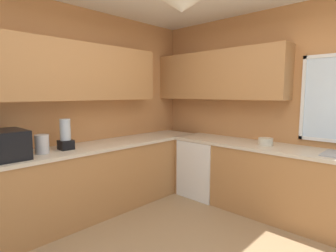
{
  "coord_description": "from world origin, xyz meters",
  "views": [
    {
      "loc": [
        1.4,
        -1.62,
        1.53
      ],
      "look_at": [
        -0.76,
        0.65,
        1.16
      ],
      "focal_mm": 28.7,
      "sensor_mm": 36.0,
      "label": 1
    }
  ],
  "objects_px": {
    "dishwasher": "(204,167)",
    "kettle": "(42,144)",
    "microwave": "(5,145)",
    "blender_appliance": "(65,136)",
    "bowl": "(266,142)"
  },
  "relations": [
    {
      "from": "bowl",
      "to": "dishwasher",
      "type": "bearing_deg",
      "value": -178.13
    },
    {
      "from": "dishwasher",
      "to": "blender_appliance",
      "type": "distance_m",
      "value": 2.05
    },
    {
      "from": "dishwasher",
      "to": "microwave",
      "type": "height_order",
      "value": "microwave"
    },
    {
      "from": "microwave",
      "to": "blender_appliance",
      "type": "xyz_separation_m",
      "value": [
        -0.0,
        0.63,
        0.02
      ]
    },
    {
      "from": "dishwasher",
      "to": "kettle",
      "type": "bearing_deg",
      "value": -106.8
    },
    {
      "from": "dishwasher",
      "to": "blender_appliance",
      "type": "height_order",
      "value": "blender_appliance"
    },
    {
      "from": "microwave",
      "to": "kettle",
      "type": "relative_size",
      "value": 2.3
    },
    {
      "from": "kettle",
      "to": "bowl",
      "type": "bearing_deg",
      "value": 54.02
    },
    {
      "from": "kettle",
      "to": "blender_appliance",
      "type": "relative_size",
      "value": 0.58
    },
    {
      "from": "dishwasher",
      "to": "kettle",
      "type": "height_order",
      "value": "kettle"
    },
    {
      "from": "microwave",
      "to": "blender_appliance",
      "type": "relative_size",
      "value": 1.33
    },
    {
      "from": "dishwasher",
      "to": "microwave",
      "type": "xyz_separation_m",
      "value": [
        -0.66,
        -2.47,
        0.61
      ]
    },
    {
      "from": "bowl",
      "to": "blender_appliance",
      "type": "distance_m",
      "value": 2.45
    },
    {
      "from": "bowl",
      "to": "blender_appliance",
      "type": "bearing_deg",
      "value": -130.17
    },
    {
      "from": "dishwasher",
      "to": "microwave",
      "type": "distance_m",
      "value": 2.63
    }
  ]
}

